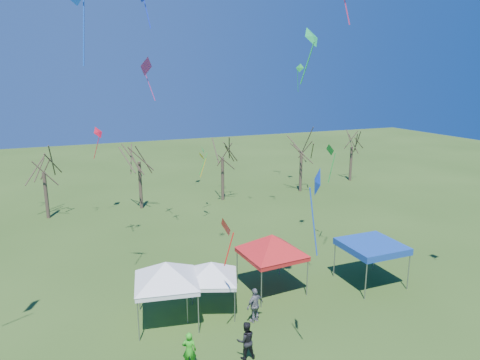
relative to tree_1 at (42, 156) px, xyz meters
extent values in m
plane|color=#2C4817|center=(10.77, -24.65, -5.79)|extent=(140.00, 140.00, 0.00)
cylinder|color=#3D2D21|center=(0.00, 0.00, -3.65)|extent=(0.32, 0.32, 4.28)
cylinder|color=#3D2D21|center=(8.40, -0.27, -3.47)|extent=(0.32, 0.32, 4.64)
cylinder|color=#3D2D21|center=(16.80, -0.60, -3.55)|extent=(0.32, 0.32, 4.49)
cylinder|color=#3D2D21|center=(26.12, -0.65, -3.56)|extent=(0.32, 0.32, 4.47)
cylinder|color=#3D2D21|center=(34.49, 1.42, -3.68)|extent=(0.32, 0.32, 4.23)
cylinder|color=gray|center=(4.38, -22.19, -4.75)|extent=(0.06, 0.06, 2.08)
cylinder|color=gray|center=(4.90, -19.33, -4.75)|extent=(0.06, 0.06, 2.08)
cylinder|color=gray|center=(7.24, -22.71, -4.75)|extent=(0.06, 0.06, 2.08)
cylinder|color=gray|center=(7.76, -19.85, -4.75)|extent=(0.06, 0.06, 2.08)
cube|color=white|center=(6.07, -21.02, -3.59)|extent=(3.62, 3.62, 0.25)
pyramid|color=white|center=(6.07, -21.02, -2.43)|extent=(4.33, 4.33, 1.04)
cylinder|color=gray|center=(6.98, -21.56, -4.91)|extent=(0.05, 0.05, 1.76)
cylinder|color=gray|center=(7.87, -19.26, -4.91)|extent=(0.05, 0.05, 1.76)
cylinder|color=gray|center=(9.28, -22.45, -4.91)|extent=(0.05, 0.05, 1.76)
cylinder|color=gray|center=(10.17, -20.15, -4.91)|extent=(0.05, 0.05, 1.76)
cube|color=white|center=(8.58, -20.86, -3.92)|extent=(3.42, 3.42, 0.21)
pyramid|color=white|center=(8.58, -20.86, -2.93)|extent=(3.49, 3.49, 0.88)
cylinder|color=gray|center=(11.19, -21.68, -4.70)|extent=(0.07, 0.07, 2.19)
cylinder|color=gray|center=(11.00, -18.62, -4.70)|extent=(0.07, 0.07, 2.19)
cylinder|color=gray|center=(14.25, -21.49, -4.70)|extent=(0.07, 0.07, 2.19)
cylinder|color=gray|center=(14.06, -18.43, -4.70)|extent=(0.07, 0.07, 2.19)
cube|color=#B51112|center=(12.62, -20.05, -3.47)|extent=(3.48, 3.48, 0.26)
pyramid|color=#B51112|center=(12.62, -20.05, -2.25)|extent=(4.63, 4.63, 1.09)
cylinder|color=gray|center=(17.11, -23.17, -4.67)|extent=(0.07, 0.07, 2.24)
cylinder|color=gray|center=(17.15, -20.04, -4.67)|extent=(0.07, 0.07, 2.24)
cylinder|color=gray|center=(20.24, -23.20, -4.67)|extent=(0.07, 0.07, 2.24)
cylinder|color=gray|center=(20.28, -20.07, -4.67)|extent=(0.07, 0.07, 2.24)
cube|color=navy|center=(18.70, -21.62, -3.42)|extent=(3.39, 3.39, 0.27)
cube|color=navy|center=(18.70, -21.62, -3.22)|extent=(3.39, 3.39, 0.13)
imported|color=slate|center=(10.28, -22.82, -4.85)|extent=(1.20, 0.80, 1.89)
imported|color=black|center=(8.64, -25.39, -4.89)|extent=(0.95, 0.78, 1.80)
imported|color=green|center=(6.09, -25.02, -4.94)|extent=(0.73, 0.62, 1.70)
cone|color=blue|center=(10.39, -27.90, 2.92)|extent=(0.64, 1.11, 1.09)
cube|color=blue|center=(10.46, -27.71, 1.26)|extent=(0.41, 0.19, 2.77)
cone|color=#D93085|center=(8.01, -8.01, 7.53)|extent=(1.40, 1.39, 1.45)
cube|color=#D93085|center=(8.31, -7.71, 6.07)|extent=(0.64, 0.65, 2.19)
cube|color=#CD2D59|center=(13.66, -24.71, 9.51)|extent=(0.22, 0.32, 1.15)
cube|color=#1633F1|center=(7.53, -12.02, 10.65)|extent=(0.30, 0.51, 1.78)
cone|color=#179532|center=(25.91, -0.08, 7.72)|extent=(0.83, 0.97, 0.94)
cube|color=#179532|center=(25.80, 0.07, 6.33)|extent=(0.36, 0.28, 2.31)
cone|color=green|center=(12.29, -24.17, 8.45)|extent=(1.18, 0.99, 0.91)
cube|color=green|center=(12.00, -24.31, 7.30)|extent=(0.33, 0.63, 1.79)
cone|color=red|center=(8.21, -24.14, 0.21)|extent=(0.48, 1.01, 0.95)
cube|color=red|center=(8.24, -24.38, -0.79)|extent=(0.51, 0.09, 1.53)
cone|color=green|center=(13.67, -3.93, 0.21)|extent=(0.56, 0.80, 0.70)
cube|color=green|center=(13.54, -4.29, -0.99)|extent=(0.77, 0.31, 2.05)
cone|color=red|center=(4.81, -1.31, 1.98)|extent=(1.23, 1.25, 1.04)
cube|color=red|center=(4.54, -1.59, 0.66)|extent=(0.62, 0.60, 2.09)
cone|color=gold|center=(12.67, -6.65, 0.21)|extent=(0.54, 0.85, 0.73)
cube|color=gold|center=(12.68, -6.93, -0.81)|extent=(0.59, 0.06, 1.64)
cube|color=blue|center=(3.14, -19.05, 8.73)|extent=(0.33, 0.55, 3.02)
cone|color=green|center=(19.37, -15.81, 1.71)|extent=(0.37, 0.91, 0.88)
cube|color=green|center=(19.38, -16.07, 0.42)|extent=(0.54, 0.07, 2.13)
camera|label=1|loc=(1.76, -41.08, 6.70)|focal=32.00mm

